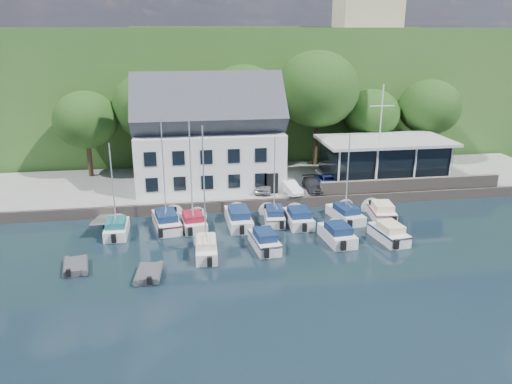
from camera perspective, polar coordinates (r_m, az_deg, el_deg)
ground at (r=36.63m, az=7.71°, el=-7.60°), size 180.00×180.00×0.00m
quay at (r=52.31m, az=2.34°, el=1.07°), size 60.00×13.00×1.00m
quay_face at (r=46.27m, az=3.91°, el=-1.25°), size 60.00×0.30×1.00m
hillside at (r=94.39m, az=-3.01°, el=13.30°), size 160.00×75.00×16.00m
field_patch at (r=103.12m, az=1.07°, el=18.25°), size 50.00×30.00×0.30m
farmhouse at (r=89.55m, az=12.71°, el=20.41°), size 10.40×7.00×8.20m
harbor_building at (r=49.25m, az=-5.41°, el=5.76°), size 14.40×8.20×8.70m
club_pavilion at (r=53.48m, az=14.36°, el=3.73°), size 13.20×7.20×4.10m
seawall at (r=50.25m, az=17.30°, el=0.85°), size 18.00×0.50×1.20m
gangway at (r=43.99m, az=-17.00°, el=-3.77°), size 1.20×6.00×1.40m
car_silver at (r=47.79m, az=0.99°, el=0.88°), size 2.68×4.15×1.31m
car_white at (r=47.35m, az=3.84°, el=0.59°), size 2.14×3.77×1.18m
car_dgrey at (r=48.31m, az=6.53°, el=0.83°), size 1.62×3.84×1.11m
car_blue at (r=49.62m, az=8.20°, el=1.27°), size 1.51×3.53×1.19m
flagpole at (r=49.41m, az=13.95°, el=6.10°), size 2.39×0.20×9.96m
tree_0 at (r=54.78m, az=-18.74°, el=6.27°), size 6.54×6.54×8.94m
tree_1 at (r=54.75m, az=-11.95°, el=7.73°), size 7.79×7.79×10.64m
tree_2 at (r=54.73m, az=-1.32°, el=8.48°), size 8.29×8.29×11.33m
tree_3 at (r=56.60m, az=6.92°, el=9.39°), size 9.32×9.32×12.74m
tree_4 at (r=58.61m, az=13.00°, el=7.26°), size 6.23×6.23×8.52m
tree_5 at (r=60.99m, az=19.09°, el=7.62°), size 6.96×6.96×9.51m
boat_r1_0 at (r=40.62m, az=-16.06°, el=0.75°), size 1.94×5.33×8.33m
boat_r1_1 at (r=41.05m, az=-10.48°, el=1.88°), size 3.14×6.90×9.07m
boat_r1_2 at (r=40.77m, az=-7.42°, el=1.38°), size 2.71×5.65×8.33m
boat_r1_3 at (r=42.19m, az=-2.02°, el=-2.76°), size 2.17×6.92×1.55m
boat_r1_4 at (r=41.93m, az=2.12°, el=1.89°), size 2.33×5.94×8.19m
boat_r1_5 at (r=42.52m, az=4.86°, el=-2.75°), size 2.13×5.74×1.42m
boat_r1_6 at (r=42.98m, az=10.43°, el=2.02°), size 2.94×6.31×8.22m
boat_r1_7 at (r=45.18m, az=14.13°, el=-1.97°), size 2.72×5.80×1.42m
boat_r2_1 at (r=35.52m, az=-5.90°, el=-0.82°), size 1.91×6.01×8.65m
boat_r2_2 at (r=37.77m, az=0.97°, el=-5.38°), size 2.36×5.73×1.48m
boat_r2_3 at (r=39.47m, az=9.26°, el=-4.57°), size 2.52×5.74×1.48m
boat_r2_4 at (r=40.47m, az=14.95°, el=-4.36°), size 2.63×5.66×1.49m
dinghy_0 at (r=36.84m, az=-19.92°, el=-7.86°), size 2.14×3.09×0.67m
dinghy_1 at (r=34.44m, az=-12.17°, el=-8.97°), size 2.01×3.08×0.69m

